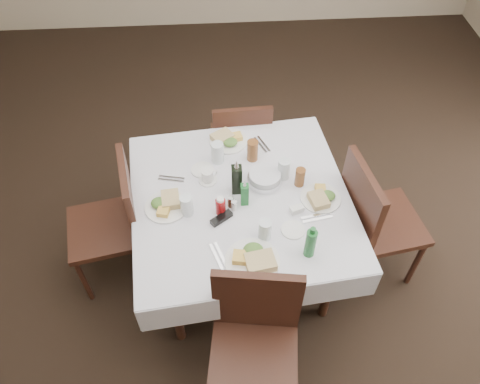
{
  "coord_description": "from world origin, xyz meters",
  "views": [
    {
      "loc": [
        -0.16,
        -1.84,
        2.95
      ],
      "look_at": [
        -0.04,
        0.03,
        0.8
      ],
      "focal_mm": 35.0,
      "sensor_mm": 36.0,
      "label": 1
    }
  ],
  "objects_px": {
    "chair_south": "(255,336)",
    "bread_basket": "(265,178)",
    "chair_east": "(372,217)",
    "water_e": "(284,169)",
    "coffee_mug": "(208,176)",
    "ketchup_bottle": "(221,206)",
    "oil_cruet_green": "(245,194)",
    "oil_cruet_dark": "(237,178)",
    "chair_west": "(116,218)",
    "dining_table": "(241,205)",
    "water_n": "(218,153)",
    "water_s": "(265,230)",
    "water_w": "(187,205)",
    "green_bottle": "(311,243)",
    "chair_north": "(241,140)"
  },
  "relations": [
    {
      "from": "oil_cruet_green",
      "to": "water_e",
      "type": "bearing_deg",
      "value": 37.32
    },
    {
      "from": "chair_north",
      "to": "oil_cruet_dark",
      "type": "xyz_separation_m",
      "value": [
        -0.08,
        -0.73,
        0.36
      ]
    },
    {
      "from": "water_n",
      "to": "water_s",
      "type": "distance_m",
      "value": 0.68
    },
    {
      "from": "water_e",
      "to": "coffee_mug",
      "type": "xyz_separation_m",
      "value": [
        -0.48,
        -0.0,
        -0.03
      ]
    },
    {
      "from": "dining_table",
      "to": "chair_west",
      "type": "height_order",
      "value": "chair_west"
    },
    {
      "from": "water_s",
      "to": "green_bottle",
      "type": "height_order",
      "value": "green_bottle"
    },
    {
      "from": "dining_table",
      "to": "chair_south",
      "type": "relative_size",
      "value": 1.49
    },
    {
      "from": "water_n",
      "to": "bread_basket",
      "type": "bearing_deg",
      "value": -35.87
    },
    {
      "from": "bread_basket",
      "to": "ketchup_bottle",
      "type": "distance_m",
      "value": 0.37
    },
    {
      "from": "dining_table",
      "to": "oil_cruet_green",
      "type": "distance_m",
      "value": 0.17
    },
    {
      "from": "dining_table",
      "to": "water_w",
      "type": "bearing_deg",
      "value": -162.66
    },
    {
      "from": "oil_cruet_dark",
      "to": "chair_east",
      "type": "bearing_deg",
      "value": -8.3
    },
    {
      "from": "water_s",
      "to": "water_n",
      "type": "bearing_deg",
      "value": 110.97
    },
    {
      "from": "chair_south",
      "to": "chair_west",
      "type": "relative_size",
      "value": 1.01
    },
    {
      "from": "oil_cruet_dark",
      "to": "oil_cruet_green",
      "type": "bearing_deg",
      "value": -68.13
    },
    {
      "from": "water_n",
      "to": "water_s",
      "type": "height_order",
      "value": "water_n"
    },
    {
      "from": "chair_west",
      "to": "water_w",
      "type": "height_order",
      "value": "chair_west"
    },
    {
      "from": "dining_table",
      "to": "water_n",
      "type": "bearing_deg",
      "value": 111.52
    },
    {
      "from": "dining_table",
      "to": "oil_cruet_green",
      "type": "relative_size",
      "value": 7.41
    },
    {
      "from": "oil_cruet_dark",
      "to": "bread_basket",
      "type": "bearing_deg",
      "value": 19.29
    },
    {
      "from": "chair_west",
      "to": "water_s",
      "type": "distance_m",
      "value": 1.03
    },
    {
      "from": "chair_west",
      "to": "water_w",
      "type": "xyz_separation_m",
      "value": [
        0.48,
        -0.15,
        0.27
      ]
    },
    {
      "from": "chair_south",
      "to": "ketchup_bottle",
      "type": "relative_size",
      "value": 7.58
    },
    {
      "from": "oil_cruet_dark",
      "to": "green_bottle",
      "type": "bearing_deg",
      "value": -53.09
    },
    {
      "from": "ketchup_bottle",
      "to": "chair_north",
      "type": "bearing_deg",
      "value": 78.51
    },
    {
      "from": "chair_south",
      "to": "chair_east",
      "type": "distance_m",
      "value": 1.1
    },
    {
      "from": "ketchup_bottle",
      "to": "bread_basket",
      "type": "bearing_deg",
      "value": 38.73
    },
    {
      "from": "water_e",
      "to": "chair_west",
      "type": "bearing_deg",
      "value": -174.72
    },
    {
      "from": "water_w",
      "to": "ketchup_bottle",
      "type": "relative_size",
      "value": 1.07
    },
    {
      "from": "chair_north",
      "to": "green_bottle",
      "type": "xyz_separation_m",
      "value": [
        0.29,
        -1.22,
        0.35
      ]
    },
    {
      "from": "water_e",
      "to": "coffee_mug",
      "type": "distance_m",
      "value": 0.48
    },
    {
      "from": "coffee_mug",
      "to": "oil_cruet_dark",
      "type": "bearing_deg",
      "value": -29.25
    },
    {
      "from": "water_e",
      "to": "bread_basket",
      "type": "relative_size",
      "value": 0.64
    },
    {
      "from": "chair_west",
      "to": "bread_basket",
      "type": "height_order",
      "value": "chair_west"
    },
    {
      "from": "chair_south",
      "to": "water_s",
      "type": "relative_size",
      "value": 7.22
    },
    {
      "from": "water_s",
      "to": "ketchup_bottle",
      "type": "xyz_separation_m",
      "value": [
        -0.24,
        0.2,
        -0.01
      ]
    },
    {
      "from": "water_n",
      "to": "oil_cruet_green",
      "type": "height_order",
      "value": "oil_cruet_green"
    },
    {
      "from": "chair_east",
      "to": "green_bottle",
      "type": "bearing_deg",
      "value": -143.31
    },
    {
      "from": "chair_west",
      "to": "water_e",
      "type": "height_order",
      "value": "chair_west"
    },
    {
      "from": "chair_west",
      "to": "oil_cruet_dark",
      "type": "relative_size",
      "value": 3.73
    },
    {
      "from": "dining_table",
      "to": "water_n",
      "type": "relative_size",
      "value": 9.82
    },
    {
      "from": "oil_cruet_green",
      "to": "oil_cruet_dark",
      "type": "bearing_deg",
      "value": 111.87
    },
    {
      "from": "dining_table",
      "to": "green_bottle",
      "type": "bearing_deg",
      "value": -51.49
    },
    {
      "from": "water_s",
      "to": "green_bottle",
      "type": "xyz_separation_m",
      "value": [
        0.23,
        -0.13,
        0.03
      ]
    },
    {
      "from": "water_n",
      "to": "coffee_mug",
      "type": "xyz_separation_m",
      "value": [
        -0.07,
        -0.17,
        -0.04
      ]
    },
    {
      "from": "chair_west",
      "to": "oil_cruet_dark",
      "type": "height_order",
      "value": "oil_cruet_dark"
    },
    {
      "from": "chair_south",
      "to": "bread_basket",
      "type": "xyz_separation_m",
      "value": [
        0.14,
        0.93,
        0.23
      ]
    },
    {
      "from": "water_e",
      "to": "ketchup_bottle",
      "type": "bearing_deg",
      "value": -146.97
    },
    {
      "from": "oil_cruet_green",
      "to": "coffee_mug",
      "type": "distance_m",
      "value": 0.3
    },
    {
      "from": "water_n",
      "to": "bread_basket",
      "type": "relative_size",
      "value": 0.68
    }
  ]
}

